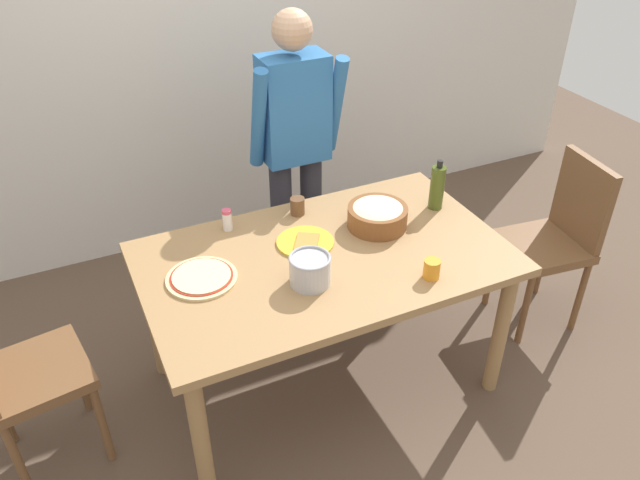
% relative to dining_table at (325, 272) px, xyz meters
% --- Properties ---
extents(ground, '(8.00, 8.00, 0.00)m').
position_rel_dining_table_xyz_m(ground, '(0.00, 0.00, -0.67)').
color(ground, brown).
extents(wall_back, '(5.60, 0.10, 2.60)m').
position_rel_dining_table_xyz_m(wall_back, '(0.00, 1.60, 0.63)').
color(wall_back, silver).
rests_on(wall_back, ground).
extents(dining_table, '(1.60, 0.96, 0.76)m').
position_rel_dining_table_xyz_m(dining_table, '(0.00, 0.00, 0.00)').
color(dining_table, '#A37A4C').
rests_on(dining_table, ground).
extents(person_cook, '(0.49, 0.25, 1.62)m').
position_rel_dining_table_xyz_m(person_cook, '(0.19, 0.76, 0.27)').
color(person_cook, '#2D2D38').
rests_on(person_cook, ground).
extents(chair_wooden_left, '(0.46, 0.46, 0.95)m').
position_rel_dining_table_xyz_m(chair_wooden_left, '(-1.32, 0.10, -0.13)').
color(chair_wooden_left, brown).
rests_on(chair_wooden_left, ground).
extents(chair_wooden_right, '(0.44, 0.44, 0.95)m').
position_rel_dining_table_xyz_m(chair_wooden_right, '(1.32, -0.06, -0.13)').
color(chair_wooden_right, brown).
rests_on(chair_wooden_right, ground).
extents(pizza_raw_on_board, '(0.30, 0.30, 0.02)m').
position_rel_dining_table_xyz_m(pizza_raw_on_board, '(-0.54, 0.06, 0.10)').
color(pizza_raw_on_board, beige).
rests_on(pizza_raw_on_board, dining_table).
extents(plate_with_slice, '(0.26, 0.26, 0.02)m').
position_rel_dining_table_xyz_m(plate_with_slice, '(-0.04, 0.12, 0.10)').
color(plate_with_slice, gold).
rests_on(plate_with_slice, dining_table).
extents(popcorn_bowl, '(0.28, 0.28, 0.11)m').
position_rel_dining_table_xyz_m(popcorn_bowl, '(0.32, 0.11, 0.15)').
color(popcorn_bowl, brown).
rests_on(popcorn_bowl, dining_table).
extents(olive_oil_bottle, '(0.07, 0.07, 0.26)m').
position_rel_dining_table_xyz_m(olive_oil_bottle, '(0.67, 0.14, 0.20)').
color(olive_oil_bottle, '#47561E').
rests_on(olive_oil_bottle, dining_table).
extents(steel_pot, '(0.17, 0.17, 0.13)m').
position_rel_dining_table_xyz_m(steel_pot, '(-0.14, -0.15, 0.16)').
color(steel_pot, '#B7B7BC').
rests_on(steel_pot, dining_table).
extents(cup_orange, '(0.07, 0.07, 0.08)m').
position_rel_dining_table_xyz_m(cup_orange, '(0.33, -0.33, 0.13)').
color(cup_orange, orange).
rests_on(cup_orange, dining_table).
extents(cup_small_brown, '(0.07, 0.07, 0.08)m').
position_rel_dining_table_xyz_m(cup_small_brown, '(0.03, 0.37, 0.13)').
color(cup_small_brown, brown).
rests_on(cup_small_brown, dining_table).
extents(salt_shaker, '(0.04, 0.04, 0.11)m').
position_rel_dining_table_xyz_m(salt_shaker, '(-0.32, 0.38, 0.14)').
color(salt_shaker, white).
rests_on(salt_shaker, dining_table).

